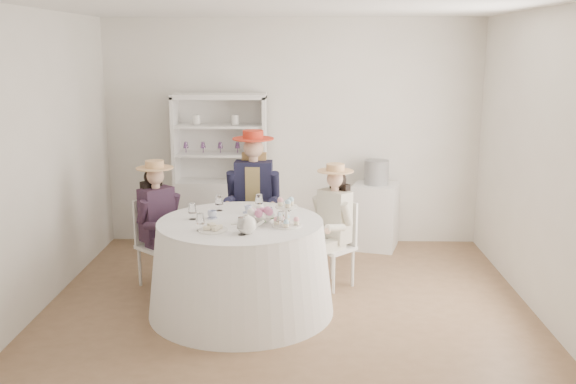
{
  "coord_description": "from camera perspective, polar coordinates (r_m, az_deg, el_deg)",
  "views": [
    {
      "loc": [
        0.16,
        -5.68,
        2.36
      ],
      "look_at": [
        0.0,
        0.1,
        1.05
      ],
      "focal_mm": 40.0,
      "sensor_mm": 36.0,
      "label": 1
    }
  ],
  "objects": [
    {
      "name": "flower_bowl",
      "position": [
        5.69,
        -2.2,
        -2.36
      ],
      "size": [
        0.25,
        0.25,
        0.05
      ],
      "primitive_type": "imported",
      "rotation": [
        0.0,
        0.0,
        0.19
      ],
      "color": "white",
      "rests_on": "tea_table"
    },
    {
      "name": "teacup_c",
      "position": [
        5.84,
        -1.79,
        -1.85
      ],
      "size": [
        0.12,
        0.12,
        0.07
      ],
      "primitive_type": "imported",
      "rotation": [
        0.0,
        0.0,
        -0.35
      ],
      "color": "white",
      "rests_on": "tea_table"
    },
    {
      "name": "guest_right",
      "position": [
        6.35,
        4.03,
        -2.37
      ],
      "size": [
        0.53,
        0.53,
        1.25
      ],
      "rotation": [
        0.0,
        0.0,
        -0.78
      ],
      "color": "silver",
      "rests_on": "ground"
    },
    {
      "name": "ceiling",
      "position": [
        5.69,
        -0.03,
        16.19
      ],
      "size": [
        4.5,
        4.5,
        0.0
      ],
      "primitive_type": "plane",
      "rotation": [
        3.14,
        0.0,
        0.0
      ],
      "color": "white",
      "rests_on": "wall_back"
    },
    {
      "name": "tea_table",
      "position": [
        5.85,
        -4.2,
        -6.62
      ],
      "size": [
        1.68,
        1.68,
        0.85
      ],
      "rotation": [
        0.0,
        0.0,
        -0.17
      ],
      "color": "white",
      "rests_on": "ground"
    },
    {
      "name": "ground",
      "position": [
        6.15,
        -0.03,
        -9.79
      ],
      "size": [
        4.5,
        4.5,
        0.0
      ],
      "primitive_type": "plane",
      "color": "brown",
      "rests_on": "ground"
    },
    {
      "name": "guest_mid",
      "position": [
        6.74,
        -3.08,
        -0.1
      ],
      "size": [
        0.55,
        0.57,
        1.52
      ],
      "rotation": [
        0.0,
        0.0,
        -0.02
      ],
      "color": "silver",
      "rests_on": "ground"
    },
    {
      "name": "sandwich_plate",
      "position": [
        5.44,
        -6.68,
        -3.29
      ],
      "size": [
        0.25,
        0.25,
        0.06
      ],
      "rotation": [
        0.0,
        0.0,
        -0.17
      ],
      "color": "white",
      "rests_on": "tea_table"
    },
    {
      "name": "table_teapot",
      "position": [
        5.32,
        -3.66,
        -2.93
      ],
      "size": [
        0.23,
        0.16,
        0.17
      ],
      "rotation": [
        0.0,
        0.0,
        -0.22
      ],
      "color": "white",
      "rests_on": "tea_table"
    },
    {
      "name": "hutch",
      "position": [
        7.7,
        -5.91,
        -0.12
      ],
      "size": [
        1.18,
        0.65,
        1.83
      ],
      "rotation": [
        0.0,
        0.0,
        -0.23
      ],
      "color": "silver",
      "rests_on": "ground"
    },
    {
      "name": "stemware_set",
      "position": [
        5.7,
        -4.28,
        -1.86
      ],
      "size": [
        0.92,
        0.93,
        0.15
      ],
      "color": "white",
      "rests_on": "tea_table"
    },
    {
      "name": "wall_front",
      "position": [
        3.82,
        -0.85,
        -2.57
      ],
      "size": [
        4.5,
        0.0,
        4.5
      ],
      "primitive_type": "plane",
      "rotation": [
        -1.57,
        0.0,
        0.0
      ],
      "color": "silver",
      "rests_on": "ground"
    },
    {
      "name": "wall_back",
      "position": [
        7.75,
        0.38,
        5.28
      ],
      "size": [
        4.5,
        0.0,
        4.5
      ],
      "primitive_type": "plane",
      "rotation": [
        1.57,
        0.0,
        0.0
      ],
      "color": "silver",
      "rests_on": "ground"
    },
    {
      "name": "flower_arrangement",
      "position": [
        5.61,
        -2.48,
        -1.91
      ],
      "size": [
        0.19,
        0.19,
        0.07
      ],
      "rotation": [
        0.0,
        0.0,
        0.09
      ],
      "color": "#CE679A",
      "rests_on": "tea_table"
    },
    {
      "name": "spare_chair",
      "position": [
        7.14,
        -2.52,
        -2.35
      ],
      "size": [
        0.51,
        0.51,
        0.93
      ],
      "rotation": [
        0.0,
        0.0,
        2.69
      ],
      "color": "silver",
      "rests_on": "ground"
    },
    {
      "name": "cupcake_stand",
      "position": [
        5.52,
        -0.14,
        -2.16
      ],
      "size": [
        0.26,
        0.26,
        0.24
      ],
      "rotation": [
        0.0,
        0.0,
        -0.25
      ],
      "color": "white",
      "rests_on": "tea_table"
    },
    {
      "name": "wall_left",
      "position": [
        6.25,
        -21.14,
        2.6
      ],
      "size": [
        0.0,
        4.5,
        4.5
      ],
      "primitive_type": "plane",
      "rotation": [
        1.57,
        0.0,
        1.57
      ],
      "color": "silver",
      "rests_on": "ground"
    },
    {
      "name": "hatbox",
      "position": [
        7.62,
        7.87,
        1.75
      ],
      "size": [
        0.37,
        0.37,
        0.29
      ],
      "primitive_type": "cylinder",
      "rotation": [
        0.0,
        0.0,
        -0.38
      ],
      "color": "black",
      "rests_on": "side_table"
    },
    {
      "name": "wall_right",
      "position": [
        6.14,
        21.49,
        2.4
      ],
      "size": [
        0.0,
        4.5,
        4.5
      ],
      "primitive_type": "plane",
      "rotation": [
        1.57,
        0.0,
        -1.57
      ],
      "color": "silver",
      "rests_on": "ground"
    },
    {
      "name": "teacup_a",
      "position": [
        5.82,
        -6.76,
        -2.05
      ],
      "size": [
        0.1,
        0.1,
        0.06
      ],
      "primitive_type": "imported",
      "rotation": [
        0.0,
        0.0,
        0.22
      ],
      "color": "white",
      "rests_on": "tea_table"
    },
    {
      "name": "guest_left",
      "position": [
        6.47,
        -11.46,
        -2.15
      ],
      "size": [
        0.55,
        0.54,
        1.28
      ],
      "rotation": [
        0.0,
        0.0,
        0.85
      ],
      "color": "silver",
      "rests_on": "ground"
    },
    {
      "name": "teacup_b",
      "position": [
        5.98,
        -3.58,
        -1.58
      ],
      "size": [
        0.07,
        0.07,
        0.06
      ],
      "primitive_type": "imported",
      "rotation": [
        0.0,
        0.0,
        0.07
      ],
      "color": "white",
      "rests_on": "tea_table"
    },
    {
      "name": "side_table",
      "position": [
        7.73,
        7.75,
        -2.12
      ],
      "size": [
        0.62,
        0.62,
        0.78
      ],
      "primitive_type": "cube",
      "rotation": [
        0.0,
        0.0,
        -0.28
      ],
      "color": "silver",
      "rests_on": "ground"
    }
  ]
}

